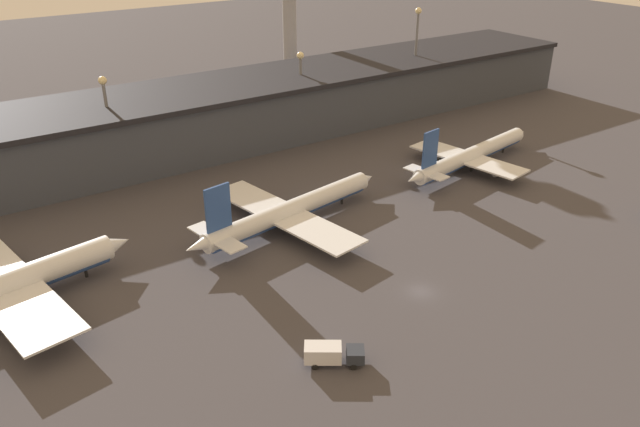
# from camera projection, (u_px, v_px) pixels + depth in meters

# --- Properties ---
(ground) EXTENTS (600.00, 600.00, 0.00)m
(ground) POSITION_uv_depth(u_px,v_px,m) (421.00, 292.00, 95.60)
(ground) COLOR #423F44
(terminal_building) EXTENTS (225.48, 27.87, 14.52)m
(terminal_building) POSITION_uv_depth(u_px,v_px,m) (205.00, 117.00, 149.20)
(terminal_building) COLOR #3D424C
(terminal_building) RESTS_ON ground
(airplane_0) EXTENTS (37.00, 36.56, 12.54)m
(airplane_0) POSITION_uv_depth(u_px,v_px,m) (14.00, 283.00, 91.19)
(airplane_0) COLOR white
(airplane_0) RESTS_ON ground
(airplane_1) EXTENTS (44.54, 35.28, 12.81)m
(airplane_1) POSITION_uv_depth(u_px,v_px,m) (289.00, 211.00, 113.43)
(airplane_1) COLOR white
(airplane_1) RESTS_ON ground
(airplane_2) EXTENTS (44.67, 27.64, 12.46)m
(airplane_2) POSITION_uv_depth(u_px,v_px,m) (471.00, 156.00, 138.59)
(airplane_2) COLOR white
(airplane_2) RESTS_ON ground
(service_vehicle_2) EXTENTS (7.79, 6.47, 2.88)m
(service_vehicle_2) POSITION_uv_depth(u_px,v_px,m) (332.00, 354.00, 79.93)
(service_vehicle_2) COLOR #282D38
(service_vehicle_2) RESTS_ON ground
(lamp_post_1) EXTENTS (1.80, 1.80, 21.02)m
(lamp_post_1) POSITION_uv_depth(u_px,v_px,m) (107.00, 110.00, 132.91)
(lamp_post_1) COLOR slate
(lamp_post_1) RESTS_ON ground
(lamp_post_2) EXTENTS (1.80, 1.80, 20.17)m
(lamp_post_2) POSITION_uv_depth(u_px,v_px,m) (301.00, 80.00, 157.71)
(lamp_post_2) COLOR slate
(lamp_post_2) RESTS_ON ground
(lamp_post_3) EXTENTS (1.80, 1.80, 27.59)m
(lamp_post_3) POSITION_uv_depth(u_px,v_px,m) (416.00, 45.00, 175.24)
(lamp_post_3) COLOR slate
(lamp_post_3) RESTS_ON ground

